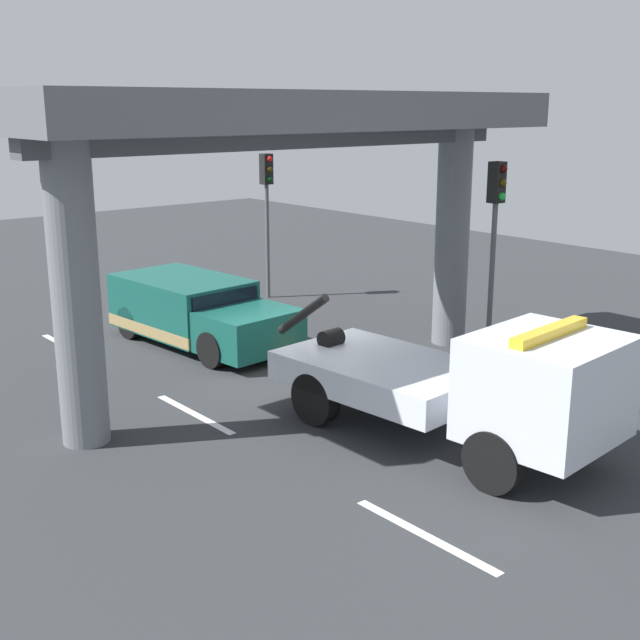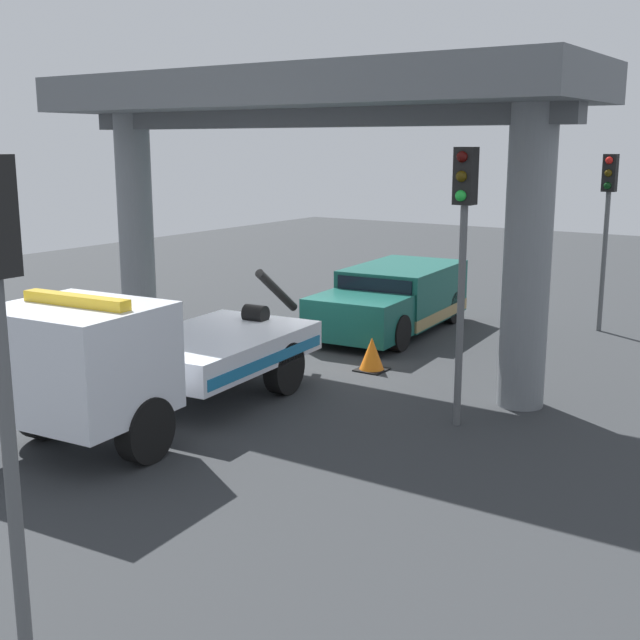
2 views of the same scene
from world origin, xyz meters
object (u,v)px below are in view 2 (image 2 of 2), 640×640
object	(u,v)px
towed_van_green	(394,300)
traffic_cone_orange	(372,355)
traffic_light_near	(608,204)
tow_truck_white	(144,357)
traffic_light_far	(463,227)

from	to	relation	value
towed_van_green	traffic_cone_orange	xyz separation A→B (m)	(3.55, 1.44, -0.44)
towed_van_green	traffic_light_near	xyz separation A→B (m)	(-2.82, 4.33, 2.41)
tow_truck_white	traffic_light_far	bearing A→B (deg)	124.74
towed_van_green	traffic_light_far	distance (m)	7.58
tow_truck_white	towed_van_green	bearing A→B (deg)	-179.54
towed_van_green	traffic_cone_orange	world-z (taller)	towed_van_green
traffic_light_near	traffic_light_far	size ratio (longest dim) A/B	0.96
traffic_light_near	traffic_light_far	distance (m)	8.50
tow_truck_white	traffic_cone_orange	bearing A→B (deg)	164.91
tow_truck_white	traffic_light_near	xyz separation A→B (m)	(-11.45, 4.26, 1.98)
tow_truck_white	traffic_light_far	xyz separation A→B (m)	(-2.95, 4.26, 2.12)
traffic_light_near	towed_van_green	bearing A→B (deg)	-56.91
towed_van_green	traffic_light_far	bearing A→B (deg)	37.30
traffic_light_near	traffic_cone_orange	size ratio (longest dim) A/B	6.20
traffic_light_far	traffic_light_near	bearing A→B (deg)	180.00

